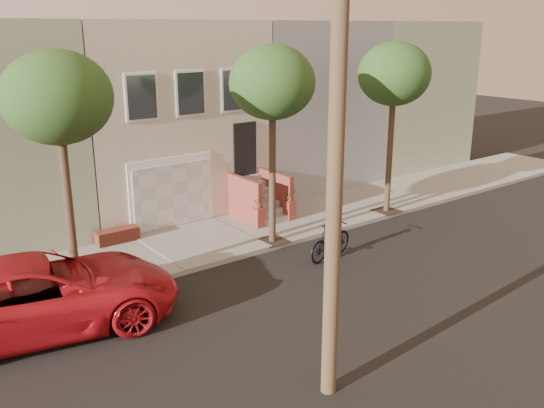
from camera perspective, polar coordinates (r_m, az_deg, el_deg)
ground at (r=16.12m, az=5.66°, el=-8.72°), size 90.00×90.00×0.00m
sidewalk at (r=20.02m, az=-4.77°, el=-3.25°), size 40.00×3.70×0.15m
house_row at (r=24.17m, az=-12.54°, el=8.64°), size 33.10×11.70×7.00m
tree_left at (r=15.25m, az=-20.09°, el=9.52°), size 2.70×2.57×6.30m
tree_mid at (r=18.25m, az=0.04°, el=11.58°), size 2.70×2.57×6.30m
tree_right at (r=22.01m, az=11.78°, el=12.14°), size 2.70×2.57×6.30m
pickup_truck at (r=14.98m, az=-21.67°, el=-8.18°), size 6.94×4.12×1.81m
motorcycle at (r=18.29m, az=5.73°, el=-3.53°), size 2.04×0.93×1.18m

